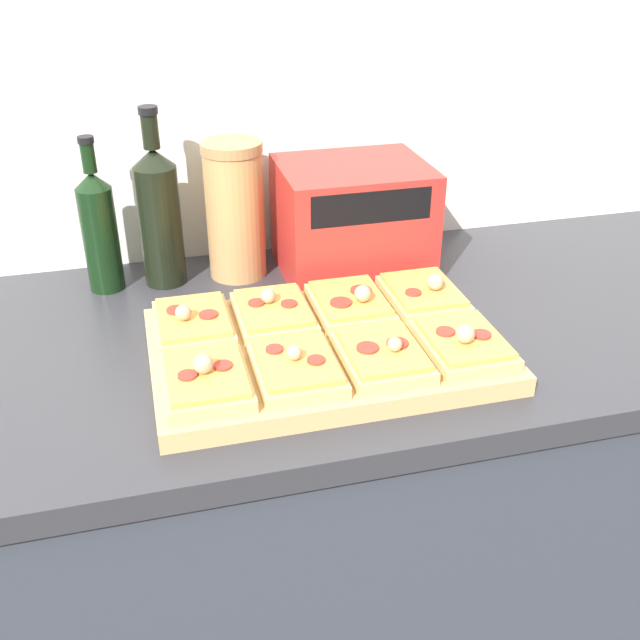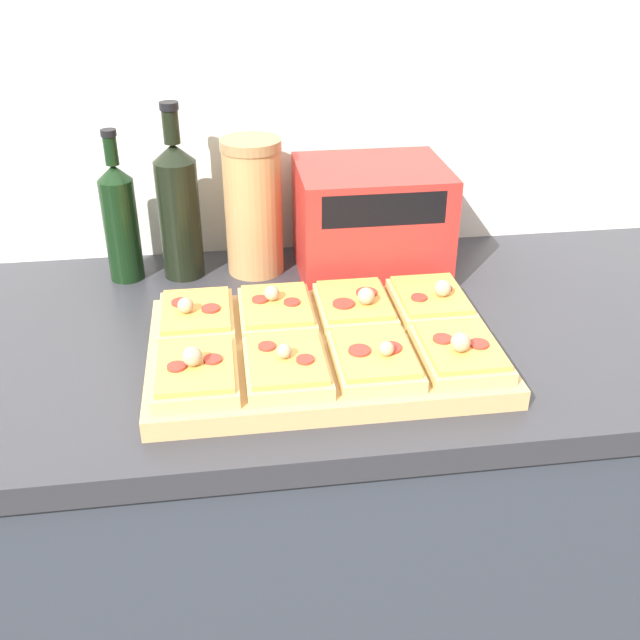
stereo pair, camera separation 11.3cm
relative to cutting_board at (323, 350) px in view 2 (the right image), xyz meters
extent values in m
cube|color=silver|center=(-0.01, 0.46, 0.30)|extent=(6.00, 0.06, 2.50)
cube|color=#333842|center=(-0.01, 0.10, -0.50)|extent=(2.60, 0.64, 0.90)
cube|color=#2D2D33|center=(-0.01, 0.10, -0.04)|extent=(2.63, 0.67, 0.04)
cube|color=tan|center=(0.00, 0.00, 0.00)|extent=(0.51, 0.34, 0.03)
cube|color=tan|center=(-0.19, 0.08, 0.03)|extent=(0.11, 0.15, 0.02)
cube|color=gold|center=(-0.19, 0.08, 0.04)|extent=(0.10, 0.14, 0.01)
cylinder|color=#AD2D23|center=(-0.21, 0.10, 0.05)|extent=(0.03, 0.03, 0.00)
cylinder|color=#AD2D23|center=(-0.16, 0.07, 0.05)|extent=(0.03, 0.03, 0.00)
sphere|color=tan|center=(-0.20, 0.07, 0.06)|extent=(0.02, 0.02, 0.02)
cube|color=tan|center=(-0.06, 0.08, 0.03)|extent=(0.11, 0.15, 0.02)
cube|color=gold|center=(-0.06, 0.08, 0.04)|extent=(0.10, 0.14, 0.01)
cylinder|color=#AD2D23|center=(-0.09, 0.09, 0.05)|extent=(0.03, 0.03, 0.00)
cylinder|color=#AD2D23|center=(-0.04, 0.07, 0.05)|extent=(0.03, 0.03, 0.00)
sphere|color=tan|center=(-0.07, 0.09, 0.06)|extent=(0.02, 0.02, 0.02)
cube|color=tan|center=(0.06, 0.08, 0.03)|extent=(0.11, 0.15, 0.02)
cube|color=gold|center=(0.06, 0.08, 0.04)|extent=(0.10, 0.14, 0.01)
cylinder|color=#AD2D23|center=(0.04, 0.06, 0.05)|extent=(0.03, 0.03, 0.00)
cylinder|color=#AD2D23|center=(0.08, 0.09, 0.05)|extent=(0.03, 0.03, 0.00)
sphere|color=tan|center=(0.08, 0.06, 0.06)|extent=(0.03, 0.03, 0.03)
cube|color=tan|center=(0.19, 0.08, 0.03)|extent=(0.11, 0.15, 0.02)
cube|color=gold|center=(0.19, 0.08, 0.04)|extent=(0.10, 0.14, 0.01)
cylinder|color=#AD2D23|center=(0.16, 0.06, 0.05)|extent=(0.03, 0.03, 0.00)
cylinder|color=#AD2D23|center=(0.21, 0.09, 0.05)|extent=(0.03, 0.03, 0.00)
sphere|color=tan|center=(0.20, 0.07, 0.06)|extent=(0.03, 0.03, 0.03)
cube|color=tan|center=(-0.19, -0.08, 0.03)|extent=(0.11, 0.15, 0.02)
cube|color=gold|center=(-0.19, -0.08, 0.04)|extent=(0.10, 0.14, 0.01)
cylinder|color=#AD2D23|center=(-0.21, -0.09, 0.05)|extent=(0.03, 0.03, 0.00)
cylinder|color=#AD2D23|center=(-0.16, -0.08, 0.05)|extent=(0.03, 0.03, 0.00)
sphere|color=tan|center=(-0.19, -0.08, 0.06)|extent=(0.03, 0.03, 0.03)
cube|color=tan|center=(-0.06, -0.08, 0.03)|extent=(0.11, 0.15, 0.02)
cube|color=gold|center=(-0.06, -0.08, 0.04)|extent=(0.10, 0.14, 0.01)
cylinder|color=#AD2D23|center=(-0.09, -0.05, 0.05)|extent=(0.02, 0.02, 0.00)
cylinder|color=#AD2D23|center=(-0.04, -0.09, 0.05)|extent=(0.02, 0.02, 0.00)
sphere|color=tan|center=(-0.07, -0.08, 0.05)|extent=(0.02, 0.02, 0.02)
cube|color=tan|center=(0.06, -0.08, 0.03)|extent=(0.11, 0.15, 0.02)
cube|color=gold|center=(0.06, -0.08, 0.04)|extent=(0.10, 0.14, 0.01)
cylinder|color=#AD2D23|center=(0.04, -0.08, 0.05)|extent=(0.03, 0.03, 0.00)
cylinder|color=#AD2D23|center=(0.08, -0.08, 0.05)|extent=(0.03, 0.03, 0.00)
sphere|color=tan|center=(0.07, -0.09, 0.05)|extent=(0.02, 0.02, 0.02)
cube|color=tan|center=(0.19, -0.08, 0.03)|extent=(0.11, 0.15, 0.02)
cube|color=gold|center=(0.19, -0.08, 0.04)|extent=(0.10, 0.14, 0.01)
cylinder|color=#AD2D23|center=(0.16, -0.07, 0.05)|extent=(0.03, 0.03, 0.00)
cylinder|color=#AD2D23|center=(0.21, -0.09, 0.05)|extent=(0.03, 0.03, 0.00)
sphere|color=tan|center=(0.18, -0.10, 0.06)|extent=(0.03, 0.03, 0.03)
cylinder|color=black|center=(-0.32, 0.33, 0.08)|extent=(0.06, 0.06, 0.19)
cone|color=black|center=(-0.32, 0.33, 0.18)|extent=(0.06, 0.06, 0.03)
cylinder|color=black|center=(-0.32, 0.33, 0.22)|extent=(0.02, 0.02, 0.05)
cylinder|color=black|center=(-0.32, 0.33, 0.25)|extent=(0.03, 0.03, 0.01)
cylinder|color=black|center=(-0.21, 0.33, 0.09)|extent=(0.07, 0.07, 0.21)
cone|color=black|center=(-0.21, 0.33, 0.21)|extent=(0.07, 0.07, 0.03)
cylinder|color=black|center=(-0.21, 0.33, 0.26)|extent=(0.03, 0.03, 0.06)
cylinder|color=black|center=(-0.21, 0.33, 0.29)|extent=(0.03, 0.03, 0.01)
cylinder|color=#AD7F4C|center=(-0.08, 0.33, 0.10)|extent=(0.10, 0.10, 0.23)
cylinder|color=#937047|center=(-0.08, 0.33, 0.22)|extent=(0.11, 0.11, 0.02)
cube|color=red|center=(0.13, 0.29, 0.09)|extent=(0.26, 0.22, 0.20)
cube|color=black|center=(0.13, 0.19, 0.15)|extent=(0.21, 0.01, 0.06)
cube|color=black|center=(0.27, 0.29, 0.10)|extent=(0.02, 0.02, 0.02)
camera|label=1|loc=(-0.25, -0.93, 0.59)|focal=42.00mm
camera|label=2|loc=(-0.14, -0.95, 0.59)|focal=42.00mm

